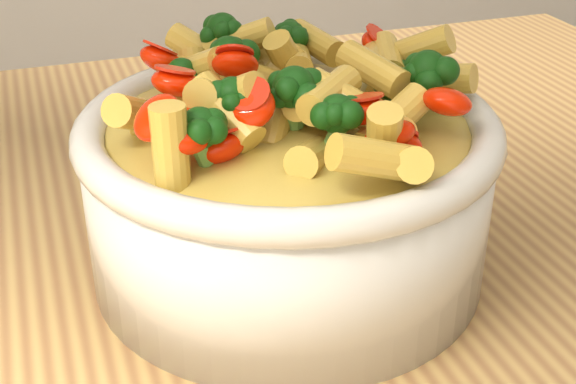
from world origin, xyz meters
name	(u,v)px	position (x,y,z in m)	size (l,w,h in m)	color
serving_bowl	(288,190)	(0.11, -0.04, 0.95)	(0.25, 0.25, 0.11)	silver
pasta_salad	(288,87)	(0.11, -0.04, 1.02)	(0.20, 0.20, 0.04)	#EBB64A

